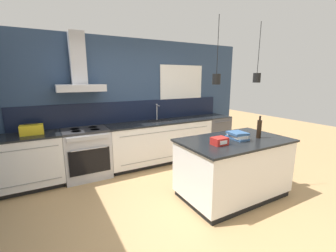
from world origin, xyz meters
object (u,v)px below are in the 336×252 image
(bottle_on_island, at_px, (259,129))
(book_stack, at_px, (237,136))
(yellow_toolbox, at_px, (32,130))
(dishwasher, at_px, (213,134))
(red_supply_box, at_px, (219,141))
(oven_range, at_px, (87,153))

(bottle_on_island, height_order, book_stack, bottle_on_island)
(book_stack, height_order, yellow_toolbox, yellow_toolbox)
(dishwasher, distance_m, red_supply_box, 2.50)
(oven_range, height_order, dishwasher, same)
(oven_range, xyz_separation_m, bottle_on_island, (2.23, -1.93, 0.60))
(book_stack, bearing_deg, oven_range, 136.41)
(oven_range, height_order, book_stack, book_stack)
(dishwasher, xyz_separation_m, bottle_on_island, (-0.76, -1.94, 0.60))
(red_supply_box, bearing_deg, oven_range, 127.40)
(bottle_on_island, distance_m, book_stack, 0.36)
(oven_range, xyz_separation_m, dishwasher, (2.99, 0.00, 0.00))
(bottle_on_island, xyz_separation_m, book_stack, (-0.32, 0.12, -0.09))
(oven_range, relative_size, book_stack, 2.65)
(dishwasher, relative_size, red_supply_box, 4.42)
(oven_range, relative_size, red_supply_box, 4.42)
(oven_range, xyz_separation_m, yellow_toolbox, (-0.81, 0.00, 0.54))
(oven_range, distance_m, dishwasher, 2.99)
(oven_range, height_order, yellow_toolbox, yellow_toolbox)
(red_supply_box, xyz_separation_m, yellow_toolbox, (-2.28, 1.92, 0.03))
(dishwasher, distance_m, bottle_on_island, 2.17)
(dishwasher, xyz_separation_m, red_supply_box, (-1.53, -1.92, 0.51))
(bottle_on_island, xyz_separation_m, yellow_toolbox, (-3.04, 1.94, -0.07))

